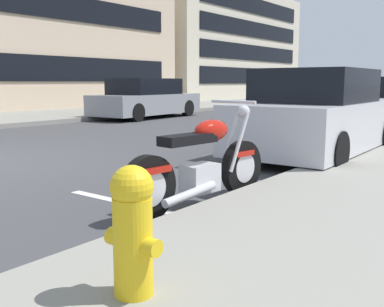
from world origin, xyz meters
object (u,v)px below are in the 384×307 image
car_opposite_curb (146,99)px  parked_car_mid_block (317,116)px  parked_motorcycle (202,166)px  fire_hydrant (133,227)px

car_opposite_curb → parked_car_mid_block: bearing=57.1°
parked_motorcycle → parked_car_mid_block: 3.93m
parked_motorcycle → car_opposite_curb: car_opposite_curb is taller
parked_motorcycle → parked_car_mid_block: (3.90, 0.30, 0.29)m
parked_motorcycle → parked_car_mid_block: parked_car_mid_block is taller
car_opposite_curb → fire_hydrant: size_ratio=6.43×
parked_motorcycle → fire_hydrant: bearing=-146.7°
parked_motorcycle → fire_hydrant: size_ratio=2.84×
fire_hydrant → parked_car_mid_block: bearing=12.9°
parked_car_mid_block → fire_hydrant: parked_car_mid_block is taller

